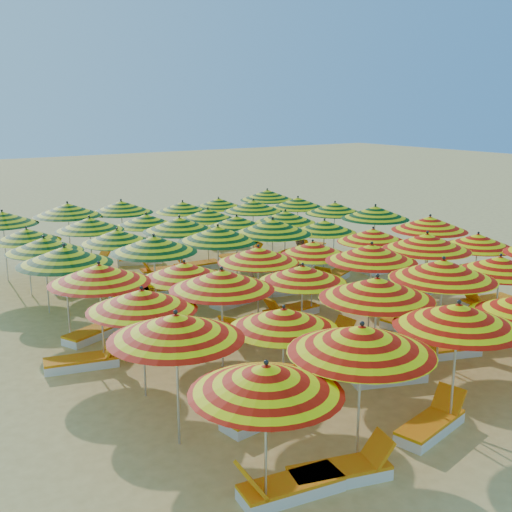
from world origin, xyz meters
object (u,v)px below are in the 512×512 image
object	(u,v)px
umbrella_13	(222,280)
lounger_29	(141,260)
lounger_16	(237,299)
umbrella_21	(313,249)
umbrella_47	(267,195)
umbrella_25	(154,244)
umbrella_46	(219,203)
umbrella_8	(377,288)
umbrella_12	(142,300)
umbrella_16	(427,242)
lounger_24	(163,271)
lounger_14	(436,284)
lounger_17	(285,289)
lounger_8	(325,343)
lounger_27	(310,248)
umbrella_19	(184,271)
umbrella_44	(121,207)
umbrella_22	(373,235)
umbrella_29	(375,212)
umbrella_31	(117,236)
umbrella_45	(183,207)
umbrella_43	(68,210)
lounger_19	(384,267)
umbrella_10	(500,265)
umbrella_26	(218,234)
umbrella_33	(237,222)
lounger_21	(166,290)
umbrella_2	(458,316)
lounger_10	(486,301)
umbrella_34	(285,217)
umbrella_9	(443,270)
umbrella_41	(298,203)
umbrella_35	(335,208)
umbrella_27	(273,227)
umbrella_42	(2,218)
umbrella_32	(179,224)
umbrella_24	(64,255)
lounger_4	(264,414)
lounger_6	(447,350)
umbrella_7	(284,318)
lounger_1	(342,472)
lounger_20	(135,293)
lounger_9	(406,317)
umbrella_28	(324,226)
umbrella_39	(208,214)
lounger_22	(294,265)
lounger_18	(332,277)
umbrella_18	(99,274)
beachgoer_a	(251,276)
lounger_15	(95,332)
beachgoer_b	(301,261)
lounger_2	(431,425)
lounger_12	(244,328)
umbrella_6	(176,327)
lounger_30	(226,244)
umbrella_0	(266,379)
umbrella_20	(258,255)
umbrella_14	(302,274)
lounger_0	(288,487)
umbrella_30	(44,245)

from	to	relation	value
umbrella_13	lounger_29	bearing A→B (deg)	75.63
lounger_16	umbrella_13	bearing A→B (deg)	-137.69
umbrella_21	umbrella_47	world-z (taller)	umbrella_47
umbrella_25	umbrella_46	world-z (taller)	umbrella_25
umbrella_8	umbrella_12	world-z (taller)	umbrella_8
umbrella_16	lounger_24	bearing A→B (deg)	114.23
lounger_14	lounger_17	distance (m)	5.18
lounger_8	lounger_27	world-z (taller)	same
umbrella_19	umbrella_44	world-z (taller)	umbrella_44
umbrella_22	umbrella_29	world-z (taller)	umbrella_29
umbrella_31	umbrella_45	world-z (taller)	umbrella_31
umbrella_43	lounger_19	size ratio (longest dim) A/B	1.72
umbrella_44	umbrella_47	distance (m)	6.64
umbrella_10	umbrella_26	xyz separation A→B (m)	(-4.19, 6.77, 0.13)
umbrella_33	lounger_21	world-z (taller)	umbrella_33
lounger_24	lounger_14	bearing A→B (deg)	146.51
umbrella_2	lounger_10	xyz separation A→B (m)	(6.96, 4.34, -2.09)
umbrella_34	umbrella_10	bearing A→B (deg)	-89.93
umbrella_9	lounger_21	world-z (taller)	umbrella_9
umbrella_41	umbrella_45	bearing A→B (deg)	155.41
umbrella_35	lounger_16	bearing A→B (deg)	-158.37
umbrella_33	umbrella_12	bearing A→B (deg)	-134.52
umbrella_27	umbrella_42	bearing A→B (deg)	133.58
umbrella_32	lounger_24	distance (m)	3.01
umbrella_24	lounger_19	distance (m)	12.13
lounger_4	lounger_6	world-z (taller)	same
umbrella_26	umbrella_43	size ratio (longest dim) A/B	0.86
umbrella_33	umbrella_7	bearing A→B (deg)	-117.27
lounger_1	lounger_20	bearing A→B (deg)	98.89
umbrella_13	lounger_9	bearing A→B (deg)	0.32
umbrella_9	umbrella_27	bearing A→B (deg)	91.31
umbrella_33	umbrella_45	size ratio (longest dim) A/B	0.94
umbrella_8	umbrella_33	size ratio (longest dim) A/B	1.25
umbrella_28	umbrella_39	world-z (taller)	umbrella_28
umbrella_46	lounger_22	xyz separation A→B (m)	(0.67, -4.36, -1.85)
umbrella_32	lounger_19	distance (m)	7.93
umbrella_16	lounger_18	world-z (taller)	umbrella_16
umbrella_18	beachgoer_a	world-z (taller)	umbrella_18
lounger_21	lounger_15	bearing A→B (deg)	54.08
lounger_16	beachgoer_b	world-z (taller)	beachgoer_b
lounger_10	lounger_17	size ratio (longest dim) A/B	0.98
lounger_2	lounger_10	distance (m)	8.62
umbrella_39	lounger_12	distance (m)	7.64
umbrella_25	umbrella_6	bearing A→B (deg)	-112.19
umbrella_24	lounger_30	world-z (taller)	umbrella_24
umbrella_0	umbrella_20	size ratio (longest dim) A/B	0.96
umbrella_34	lounger_17	world-z (taller)	umbrella_34
umbrella_14	lounger_0	distance (m)	6.41
umbrella_30	lounger_17	distance (m)	7.62
lounger_21	umbrella_2	bearing A→B (deg)	110.29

